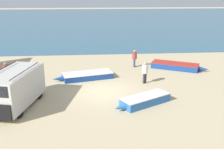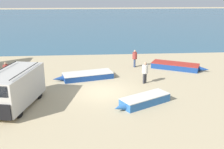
{
  "view_description": "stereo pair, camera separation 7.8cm",
  "coord_description": "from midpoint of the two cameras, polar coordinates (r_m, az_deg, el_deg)",
  "views": [
    {
      "loc": [
        -0.84,
        -18.3,
        7.27
      ],
      "look_at": [
        0.77,
        1.12,
        1.0
      ],
      "focal_mm": 42.0,
      "sensor_mm": 36.0,
      "label": 1
    },
    {
      "loc": [
        -0.76,
        -18.3,
        7.27
      ],
      "look_at": [
        0.77,
        1.12,
        1.0
      ],
      "focal_mm": 42.0,
      "sensor_mm": 36.0,
      "label": 2
    }
  ],
  "objects": [
    {
      "name": "fisherman_0",
      "position": [
        25.91,
        4.83,
        3.84
      ],
      "size": [
        0.45,
        0.45,
        1.72
      ],
      "rotation": [
        0.0,
        0.0,
        0.09
      ],
      "color": "navy",
      "rests_on": "ground_plane"
    },
    {
      "name": "fisherman_1",
      "position": [
        21.34,
        7.08,
        0.85
      ],
      "size": [
        0.48,
        0.48,
        1.81
      ],
      "rotation": [
        0.0,
        0.0,
        5.17
      ],
      "color": "#38383D",
      "rests_on": "ground_plane"
    },
    {
      "name": "fishing_rowboat_2",
      "position": [
        26.15,
        13.75,
        1.8
      ],
      "size": [
        5.23,
        3.52,
        0.55
      ],
      "rotation": [
        0.0,
        0.0,
        5.8
      ],
      "color": "navy",
      "rests_on": "ground_plane"
    },
    {
      "name": "parked_van",
      "position": [
        17.97,
        -20.5,
        -2.71
      ],
      "size": [
        3.08,
        5.2,
        2.52
      ],
      "rotation": [
        0.0,
        0.0,
        4.49
      ],
      "color": "beige",
      "rests_on": "ground_plane"
    },
    {
      "name": "fishing_rowboat_1",
      "position": [
        22.7,
        -5.72,
        -0.25
      ],
      "size": [
        5.24,
        2.68,
        0.51
      ],
      "rotation": [
        0.0,
        0.0,
        3.4
      ],
      "color": "navy",
      "rests_on": "ground_plane"
    },
    {
      "name": "fishing_rowboat_0",
      "position": [
        17.65,
        6.75,
        -5.6
      ],
      "size": [
        4.11,
        2.81,
        0.57
      ],
      "rotation": [
        0.0,
        0.0,
        3.65
      ],
      "color": "#2D66AD",
      "rests_on": "ground_plane"
    },
    {
      "name": "sea_water",
      "position": [
        70.68,
        -4.15,
        11.9
      ],
      "size": [
        120.0,
        80.0,
        0.01
      ],
      "primitive_type": "cube",
      "color": "#33607A",
      "rests_on": "ground_plane"
    },
    {
      "name": "fisherman_2",
      "position": [
        22.85,
        -22.15,
        0.74
      ],
      "size": [
        0.47,
        0.47,
        1.79
      ],
      "rotation": [
        0.0,
        0.0,
        4.95
      ],
      "color": "navy",
      "rests_on": "ground_plane"
    },
    {
      "name": "ground_plane",
      "position": [
        19.71,
        -2.08,
        -3.82
      ],
      "size": [
        200.0,
        200.0,
        0.0
      ],
      "primitive_type": "plane",
      "color": "tan"
    }
  ]
}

